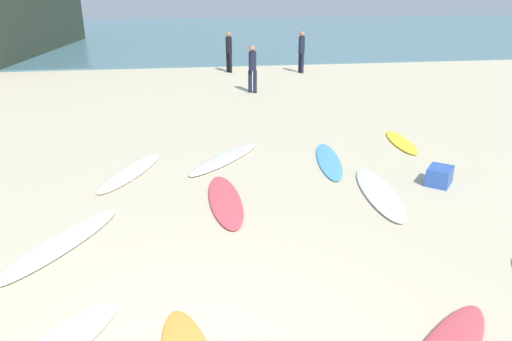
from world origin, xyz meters
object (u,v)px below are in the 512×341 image
Objects in this scene: surfboard_9 at (226,158)px; beachgoer_far at (229,50)px; surfboard_1 at (62,243)px; surfboard_2 at (131,172)px; surfboard_7 at (329,161)px; beachgoer_mid at (253,67)px; surfboard_5 at (401,142)px; surfboard_8 at (225,200)px; beachgoer_near at (302,50)px; surfboard_4 at (379,193)px; beach_cooler at (440,176)px.

beachgoer_far reaches higher than surfboard_9.
surfboard_1 is 2.99m from surfboard_2.
surfboard_7 is 1.41× the size of beachgoer_mid.
surfboard_5 is (7.26, 3.92, -0.01)m from surfboard_1.
surfboard_8 is 14.25m from beachgoer_near.
surfboard_4 reaches higher than surfboard_2.
beachgoer_mid is at bearing -54.12° from beachgoer_near.
beachgoer_mid reaches higher than surfboard_5.
surfboard_5 is 10.67m from beachgoer_near.
surfboard_2 is 8.56m from beachgoer_mid.
surfboard_7 is 3.04m from surfboard_8.
surfboard_2 is 6.58m from surfboard_5.
surfboard_9 is 4.70× the size of beach_cooler.
beachgoer_near is at bearing 88.52° from surfboard_4.
beachgoer_mid reaches higher than surfboard_8.
beachgoer_mid is (-2.76, 6.62, 0.92)m from surfboard_5.
beachgoer_mid is (-2.84, -4.00, -0.08)m from beachgoer_near.
surfboard_9 is (0.22, 2.23, 0.01)m from surfboard_8.
surfboard_7 is at bearing 138.15° from beach_cooler.
beach_cooler reaches higher than surfboard_2.
surfboard_2 is 12.75m from beachgoer_far.
surfboard_8 is at bearing -38.32° from beachgoer_near.
beachgoer_near is 4.91m from beachgoer_mid.
surfboard_7 is 7.72m from beachgoer_mid.
beachgoer_far is at bearing -75.74° from surfboard_7.
beachgoer_far is at bearing 112.41° from surfboard_5.
beachgoer_far reaches higher than surfboard_2.
surfboard_4 is 0.97× the size of surfboard_9.
beachgoer_mid reaches higher than surfboard_7.
surfboard_1 is at bearing -169.05° from beach_cooler.
surfboard_5 is 1.06× the size of beachgoer_near.
surfboard_9 is at bearing 153.00° from beach_cooler.
surfboard_1 reaches higher than surfboard_9.
surfboard_7 is (-0.40, 1.86, -0.01)m from surfboard_4.
beachgoer_far is at bearing 82.17° from surfboard_8.
beachgoer_far is at bearing 101.08° from beach_cooler.
beachgoer_near reaches higher than surfboard_2.
beach_cooler is at bearing -41.65° from beachgoer_mid.
surfboard_2 is 1.26× the size of surfboard_5.
surfboard_5 is 4.50m from surfboard_9.
beachgoer_near is at bearing 96.32° from surfboard_5.
beach_cooler reaches higher than surfboard_9.
surfboard_4 is 1.38× the size of beachgoer_far.
surfboard_4 is at bearing 41.66° from surfboard_1.
surfboard_7 is at bearing -148.24° from surfboard_5.
beachgoer_near is at bearing 88.83° from beachgoer_mid.
surfboard_5 is at bearing -17.03° from beachgoer_far.
beachgoer_near is at bearing -91.24° from surfboard_7.
surfboard_4 is 1.46× the size of beachgoer_mid.
surfboard_2 is at bearing 106.37° from surfboard_1.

